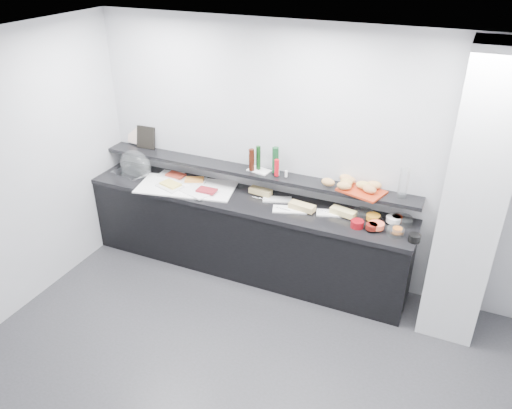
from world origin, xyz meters
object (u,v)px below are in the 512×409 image
at_px(sandwich_plate_mid, 290,209).
at_px(condiment_tray, 259,170).
at_px(cloche_base, 130,174).
at_px(framed_print, 146,137).
at_px(bread_tray, 362,191).
at_px(carafe, 403,183).

distance_m(sandwich_plate_mid, condiment_tray, 0.58).
xyz_separation_m(cloche_base, framed_print, (0.06, 0.29, 0.36)).
relative_size(bread_tray, carafe, 1.42).
height_order(condiment_tray, carafe, carafe).
bearing_deg(carafe, framed_print, 178.79).
height_order(cloche_base, bread_tray, bread_tray).
distance_m(framed_print, carafe, 2.98).
bearing_deg(carafe, cloche_base, -175.72).
bearing_deg(bread_tray, sandwich_plate_mid, -145.11).
relative_size(sandwich_plate_mid, carafe, 1.16).
distance_m(sandwich_plate_mid, carafe, 1.14).
xyz_separation_m(condiment_tray, bread_tray, (1.12, -0.04, 0.00)).
xyz_separation_m(cloche_base, carafe, (3.04, 0.23, 0.38)).
relative_size(condiment_tray, carafe, 0.80).
xyz_separation_m(framed_print, condiment_tray, (1.48, -0.06, -0.12)).
distance_m(condiment_tray, carafe, 1.50).
xyz_separation_m(sandwich_plate_mid, framed_print, (-1.94, 0.31, 0.37)).
height_order(bread_tray, carafe, carafe).
relative_size(sandwich_plate_mid, framed_print, 1.34).
distance_m(cloche_base, condiment_tray, 1.58).
distance_m(sandwich_plate_mid, framed_print, 2.00).
bearing_deg(condiment_tray, framed_print, -170.84).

